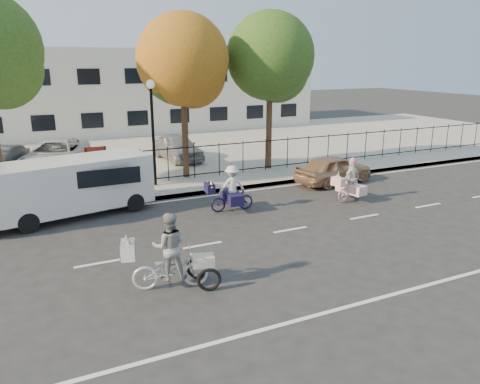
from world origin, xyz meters
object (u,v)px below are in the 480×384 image
lamppost (152,114)px  lot_car_b (55,155)px  zebra_trike (170,259)px  gold_sedan (334,169)px  bull_bike (231,193)px  lot_car_d (177,147)px  white_van (71,185)px  unicorn_bike (351,185)px

lamppost → lot_car_b: bearing=127.4°
lamppost → zebra_trike: bearing=-103.4°
lot_car_b → gold_sedan: bearing=-14.1°
lamppost → bull_bike: bearing=-68.8°
lamppost → gold_sedan: bearing=-19.4°
zebra_trike → bull_bike: size_ratio=1.22×
bull_bike → gold_sedan: (5.66, 1.61, -0.03)m
bull_bike → lot_car_d: bearing=-0.7°
lamppost → lot_car_d: lamppost is taller
white_van → gold_sedan: white_van is taller
lot_car_d → lot_car_b: bearing=173.8°
zebra_trike → white_van: size_ratio=0.37×
lamppost → zebra_trike: lamppost is taller
unicorn_bike → white_van: size_ratio=0.29×
zebra_trike → lot_car_d: 14.22m
lot_car_d → white_van: bearing=-136.7°
bull_bike → unicorn_bike: bearing=-95.5°
white_van → lot_car_b: 6.93m
bull_bike → lot_car_b: bearing=35.3°
gold_sedan → white_van: bearing=78.9°
bull_bike → white_van: white_van is taller
lamppost → zebra_trike: (-2.12, -8.94, -2.39)m
lot_car_b → lot_car_d: size_ratio=1.31×
lamppost → lot_car_d: bearing=61.4°
zebra_trike → unicorn_bike: size_ratio=1.27×
unicorn_bike → gold_sedan: (1.02, 2.46, 0.00)m
lamppost → unicorn_bike: lamppost is taller
gold_sedan → lot_car_d: 8.57m
gold_sedan → lot_car_b: 12.99m
lamppost → gold_sedan: lamppost is taller
white_van → gold_sedan: (10.85, -0.26, -0.47)m
bull_bike → gold_sedan: bearing=-69.3°
zebra_trike → unicorn_bike: zebra_trike is taller
white_van → lot_car_b: bearing=78.0°
lamppost → white_van: 4.70m
lot_car_b → unicorn_bike: bearing=-25.1°
bull_bike → white_van: 5.53m
bull_bike → lot_car_d: 8.74m
unicorn_bike → lot_car_d: unicorn_bike is taller
white_van → lot_car_b: white_van is taller
lamppost → bull_bike: 5.10m
unicorn_bike → lot_car_d: (-3.79, 9.55, 0.21)m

